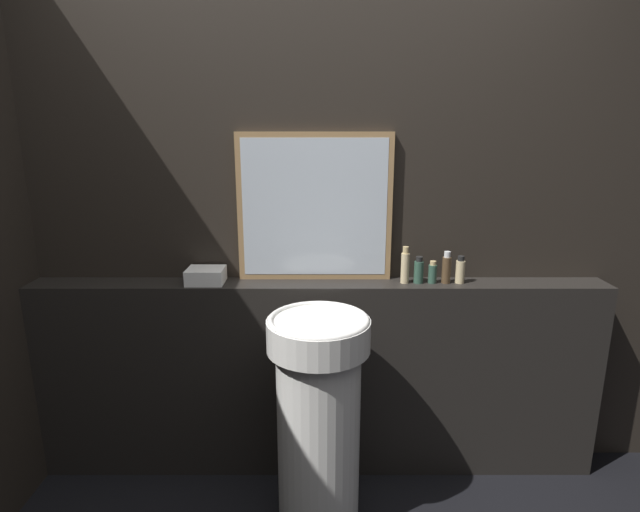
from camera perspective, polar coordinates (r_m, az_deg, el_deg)
The scene contains 10 objects.
wall_back at distance 2.30m, azimuth 0.12°, elevation 5.04°, with size 8.00×0.06×2.50m.
vanity_counter at distance 2.44m, azimuth 0.10°, elevation -13.72°, with size 2.62×0.17×0.95m.
pedestal_sink at distance 2.12m, azimuth -0.04°, elevation -17.87°, with size 0.41×0.41×0.92m.
mirror at distance 2.25m, azimuth -0.34°, elevation 5.54°, with size 0.70×0.03×0.66m.
towel_stack at distance 2.31m, azimuth -12.65°, elevation -2.19°, with size 0.17×0.14×0.07m.
shampoo_bottle at distance 2.27m, azimuth 9.96°, elevation -1.18°, with size 0.04×0.04×0.17m.
conditioner_bottle at distance 2.29m, azimuth 11.47°, elevation -1.69°, with size 0.04×0.04×0.12m.
lotion_bottle at distance 2.30m, azimuth 13.00°, elevation -1.91°, with size 0.04×0.04×0.10m.
body_wash_bottle at distance 2.31m, azimuth 14.51°, elevation -1.41°, with size 0.04×0.04×0.15m.
hand_soap_bottle at distance 2.33m, azimuth 15.99°, elevation -1.63°, with size 0.04×0.04×0.13m.
Camera 1 is at (0.01, -1.00, 1.62)m, focal length 28.00 mm.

